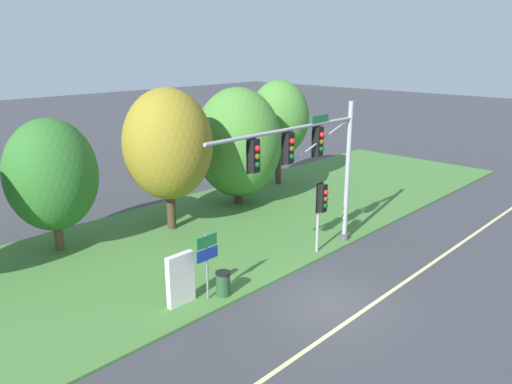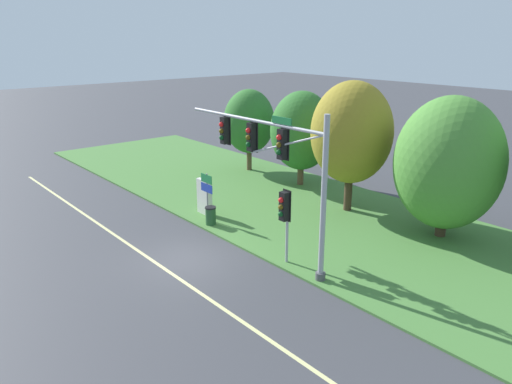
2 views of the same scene
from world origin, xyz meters
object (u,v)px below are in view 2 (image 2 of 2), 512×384
object	(u,v)px
route_sign_post	(207,189)
tree_left_of_mast	(302,131)
pedestrian_signal_near_kerb	(285,211)
tree_nearest_road	(249,121)
traffic_signal_mast	(275,157)
trash_bin	(211,215)
tree_behind_signpost	(352,133)
tree_mid_verge	(448,163)
info_kiosk	(204,197)

from	to	relation	value
route_sign_post	tree_left_of_mast	size ratio (longest dim) A/B	0.42
pedestrian_signal_near_kerb	tree_nearest_road	size ratio (longest dim) A/B	0.56
tree_nearest_road	tree_left_of_mast	bearing A→B (deg)	2.62
traffic_signal_mast	trash_bin	distance (m)	6.32
tree_left_of_mast	tree_behind_signpost	distance (m)	5.42
tree_mid_verge	trash_bin	bearing A→B (deg)	-137.45
tree_behind_signpost	info_kiosk	bearing A→B (deg)	-124.83
trash_bin	traffic_signal_mast	bearing A→B (deg)	-1.63
route_sign_post	trash_bin	distance (m)	1.36
pedestrian_signal_near_kerb	info_kiosk	world-z (taller)	pedestrian_signal_near_kerb
tree_left_of_mast	tree_mid_verge	world-z (taller)	tree_mid_verge
traffic_signal_mast	route_sign_post	distance (m)	6.14
traffic_signal_mast	tree_nearest_road	size ratio (longest dim) A/B	1.54
route_sign_post	tree_left_of_mast	bearing A→B (deg)	100.87
tree_nearest_road	tree_mid_verge	xyz separation A→B (m)	(15.34, -0.68, 0.11)
pedestrian_signal_near_kerb	tree_left_of_mast	size ratio (longest dim) A/B	0.54
info_kiosk	trash_bin	size ratio (longest dim) A/B	2.04
tree_behind_signpost	tree_mid_verge	xyz separation A→B (m)	(5.27, 0.57, -0.72)
pedestrian_signal_near_kerb	tree_nearest_road	world-z (taller)	tree_nearest_road
pedestrian_signal_near_kerb	tree_behind_signpost	bearing A→B (deg)	110.14
tree_behind_signpost	tree_nearest_road	bearing A→B (deg)	172.93
pedestrian_signal_near_kerb	info_kiosk	bearing A→B (deg)	173.23
pedestrian_signal_near_kerb	tree_nearest_road	xyz separation A→B (m)	(-12.73, 8.49, 1.12)
tree_mid_verge	traffic_signal_mast	bearing A→B (deg)	-113.33
tree_left_of_mast	route_sign_post	bearing A→B (deg)	-79.13
info_kiosk	trash_bin	xyz separation A→B (m)	(1.45, -0.63, -0.47)
trash_bin	tree_left_of_mast	bearing A→B (deg)	104.23
tree_behind_signpost	trash_bin	size ratio (longest dim) A/B	7.52
route_sign_post	tree_nearest_road	distance (m)	10.52
tree_behind_signpost	info_kiosk	world-z (taller)	tree_behind_signpost
tree_behind_signpost	info_kiosk	distance (m)	8.47
tree_mid_verge	tree_nearest_road	bearing A→B (deg)	177.45
traffic_signal_mast	tree_left_of_mast	size ratio (longest dim) A/B	1.46
tree_nearest_road	trash_bin	size ratio (longest dim) A/B	6.09
pedestrian_signal_near_kerb	tree_left_of_mast	distance (m)	11.76
pedestrian_signal_near_kerb	tree_behind_signpost	world-z (taller)	tree_behind_signpost
tree_behind_signpost	tree_mid_verge	world-z (taller)	tree_behind_signpost
route_sign_post	tree_left_of_mast	distance (m)	8.63
tree_left_of_mast	traffic_signal_mast	bearing A→B (deg)	-50.64
tree_left_of_mast	info_kiosk	size ratio (longest dim) A/B	3.13
route_sign_post	tree_nearest_road	world-z (taller)	tree_nearest_road
pedestrian_signal_near_kerb	trash_bin	bearing A→B (deg)	177.83
tree_mid_verge	trash_bin	size ratio (longest dim) A/B	7.16
tree_behind_signpost	traffic_signal_mast	bearing A→B (deg)	-74.90
tree_nearest_road	pedestrian_signal_near_kerb	bearing A→B (deg)	-33.69
traffic_signal_mast	tree_left_of_mast	xyz separation A→B (m)	(-7.09, 8.64, -0.96)
tree_nearest_road	tree_left_of_mast	world-z (taller)	tree_left_of_mast
tree_nearest_road	tree_left_of_mast	size ratio (longest dim) A/B	0.95
info_kiosk	tree_mid_verge	bearing A→B (deg)	35.62
pedestrian_signal_near_kerb	tree_left_of_mast	bearing A→B (deg)	131.87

